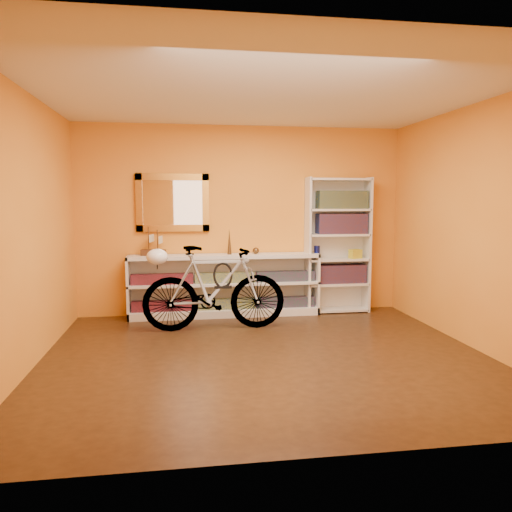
{
  "coord_description": "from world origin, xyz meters",
  "views": [
    {
      "loc": [
        -0.82,
        -4.76,
        1.58
      ],
      "look_at": [
        0.0,
        0.7,
        0.95
      ],
      "focal_mm": 34.23,
      "sensor_mm": 36.0,
      "label": 1
    }
  ],
  "objects": [
    {
      "name": "decorative_orb",
      "position": [
        0.17,
        1.81,
        0.89
      ],
      "size": [
        0.09,
        0.09,
        0.09
      ],
      "primitive_type": "sphere",
      "color": "#4E351B",
      "rests_on": "console_unit"
    },
    {
      "name": "model_ship",
      "position": [
        -1.21,
        1.81,
        1.04
      ],
      "size": [
        0.34,
        0.18,
        0.38
      ],
      "primitive_type": null,
      "rotation": [
        0.0,
        0.0,
        -0.21
      ],
      "color": "#412312",
      "rests_on": "console_unit"
    },
    {
      "name": "bicycle",
      "position": [
        -0.45,
        1.09,
        0.52
      ],
      "size": [
        0.48,
        1.78,
        1.04
      ],
      "primitive_type": "imported",
      "rotation": [
        0.0,
        0.0,
        1.58
      ],
      "color": "silver",
      "rests_on": "floor"
    },
    {
      "name": "cd_row_lower",
      "position": [
        -0.26,
        1.79,
        0.17
      ],
      "size": [
        2.5,
        0.13,
        0.14
      ],
      "primitive_type": "cube",
      "color": "black",
      "rests_on": "console_unit"
    },
    {
      "name": "book_row_c",
      "position": [
        1.39,
        1.84,
        1.59
      ],
      "size": [
        0.7,
        0.22,
        0.25
      ],
      "primitive_type": "cube",
      "color": "#16364E",
      "rests_on": "bookcase"
    },
    {
      "name": "bronze_ornament",
      "position": [
        -0.2,
        1.81,
        1.02
      ],
      "size": [
        0.06,
        0.06,
        0.35
      ],
      "primitive_type": "cone",
      "color": "#4E351B",
      "rests_on": "console_unit"
    },
    {
      "name": "bookcase",
      "position": [
        1.34,
        1.84,
        0.95
      ],
      "size": [
        0.9,
        0.3,
        1.9
      ],
      "primitive_type": null,
      "color": "silver",
      "rests_on": "floor"
    },
    {
      "name": "right_wall",
      "position": [
        2.25,
        0.0,
        1.3
      ],
      "size": [
        0.01,
        4.0,
        2.6
      ],
      "primitive_type": "cube",
      "color": "orange",
      "rests_on": "ground"
    },
    {
      "name": "helmet",
      "position": [
        -1.13,
        1.09,
        0.92
      ],
      "size": [
        0.25,
        0.24,
        0.19
      ],
      "primitive_type": "ellipsoid",
      "color": "white",
      "rests_on": "bicycle"
    },
    {
      "name": "left_wall",
      "position": [
        -2.25,
        0.0,
        1.3
      ],
      "size": [
        0.01,
        4.0,
        2.6
      ],
      "primitive_type": "cube",
      "color": "orange",
      "rests_on": "ground"
    },
    {
      "name": "book_row_a",
      "position": [
        1.39,
        1.84,
        0.55
      ],
      "size": [
        0.7,
        0.22,
        0.26
      ],
      "primitive_type": "cube",
      "color": "maroon",
      "rests_on": "bookcase"
    },
    {
      "name": "u_lock",
      "position": [
        -0.35,
        1.1,
        0.68
      ],
      "size": [
        0.24,
        0.03,
        0.24
      ],
      "primitive_type": "torus",
      "rotation": [
        1.57,
        0.0,
        0.0
      ],
      "color": "black",
      "rests_on": "bicycle"
    },
    {
      "name": "yellow_bag",
      "position": [
        1.59,
        1.8,
        0.83
      ],
      "size": [
        0.19,
        0.15,
        0.13
      ],
      "primitive_type": "cube",
      "rotation": [
        0.0,
        0.0,
        0.31
      ],
      "color": "gold",
      "rests_on": "bookcase"
    },
    {
      "name": "gilt_mirror",
      "position": [
        -0.95,
        1.97,
        1.55
      ],
      "size": [
        0.98,
        0.06,
        0.78
      ],
      "primitive_type": "cube",
      "color": "#8F5A1A",
      "rests_on": "back_wall"
    },
    {
      "name": "ceiling",
      "position": [
        0.0,
        0.0,
        2.6
      ],
      "size": [
        4.5,
        4.0,
        0.01
      ],
      "primitive_type": "cube",
      "color": "silver",
      "rests_on": "ground"
    },
    {
      "name": "floor",
      "position": [
        0.0,
        0.0,
        -0.01
      ],
      "size": [
        4.5,
        4.0,
        0.01
      ],
      "primitive_type": "cube",
      "color": "black",
      "rests_on": "ground"
    },
    {
      "name": "cd_row_upper",
      "position": [
        -0.26,
        1.79,
        0.54
      ],
      "size": [
        2.5,
        0.13,
        0.14
      ],
      "primitive_type": "cube",
      "color": "navy",
      "rests_on": "console_unit"
    },
    {
      "name": "book_row_b",
      "position": [
        1.39,
        1.84,
        1.25
      ],
      "size": [
        0.7,
        0.22,
        0.28
      ],
      "primitive_type": "cube",
      "color": "maroon",
      "rests_on": "bookcase"
    },
    {
      "name": "red_tin",
      "position": [
        1.14,
        1.87,
        1.57
      ],
      "size": [
        0.16,
        0.16,
        0.2
      ],
      "primitive_type": "cube",
      "rotation": [
        0.0,
        0.0,
        0.03
      ],
      "color": "maroon",
      "rests_on": "bookcase"
    },
    {
      "name": "toy_car",
      "position": [
        -0.73,
        1.81,
        0.85
      ],
      "size": [
        0.0,
        0.0,
        0.0
      ],
      "primitive_type": "imported",
      "rotation": [
        0.0,
        0.0,
        1.87
      ],
      "color": "black",
      "rests_on": "console_unit"
    },
    {
      "name": "console_unit",
      "position": [
        -0.26,
        1.81,
        0.42
      ],
      "size": [
        2.6,
        0.35,
        0.85
      ],
      "primitive_type": null,
      "color": "silver",
      "rests_on": "floor"
    },
    {
      "name": "back_wall",
      "position": [
        0.0,
        2.0,
        1.3
      ],
      "size": [
        4.5,
        0.01,
        2.6
      ],
      "primitive_type": "cube",
      "color": "orange",
      "rests_on": "ground"
    },
    {
      "name": "travel_mug",
      "position": [
        1.03,
        1.82,
        0.86
      ],
      "size": [
        0.08,
        0.08,
        0.19
      ],
      "primitive_type": "cylinder",
      "color": "#151E93",
      "rests_on": "bookcase"
    },
    {
      "name": "wall_socket",
      "position": [
        0.9,
        1.99,
        0.25
      ],
      "size": [
        0.09,
        0.02,
        0.09
      ],
      "primitive_type": "cube",
      "color": "silver",
      "rests_on": "back_wall"
    }
  ]
}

